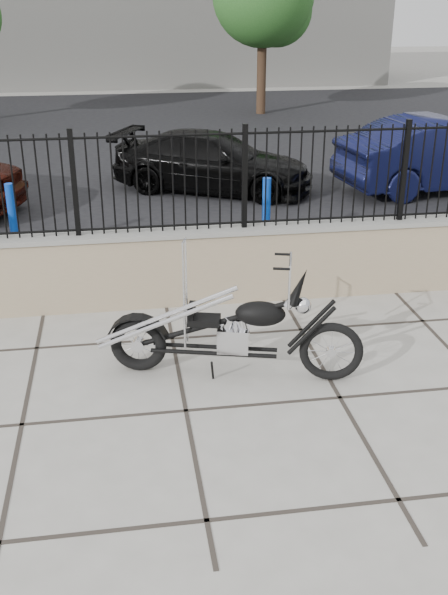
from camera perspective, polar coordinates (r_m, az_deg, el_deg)
name	(u,v)px	position (r m, az deg, el deg)	size (l,w,h in m)	color
ground_plane	(186,411)	(6.63, -3.14, -9.26)	(90.00, 90.00, 0.00)	#99968E
parking_lot	(136,145)	(18.40, -7.26, 12.27)	(30.00, 30.00, 0.00)	black
retaining_wall	(164,268)	(8.64, -4.93, 2.44)	(14.00, 0.36, 0.96)	gray
iron_fence	(161,182)	(8.31, -5.19, 9.40)	(14.00, 0.08, 1.20)	black
chopper_motorcycle	(229,310)	(6.86, 0.38, -1.00)	(2.45, 0.43, 1.47)	black
car_black	(213,162)	(13.81, -0.92, 11.04)	(1.59, 3.91, 1.13)	black
car_blue	(448,154)	(14.52, 17.86, 11.14)	(1.50, 4.31, 1.42)	#0E1134
bollard_a	(13,219)	(10.79, -16.91, 6.17)	(0.13, 0.13, 1.07)	#0C53B4
bollard_b	(266,213)	(10.66, 3.48, 6.97)	(0.13, 0.13, 1.07)	#0B3BA7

